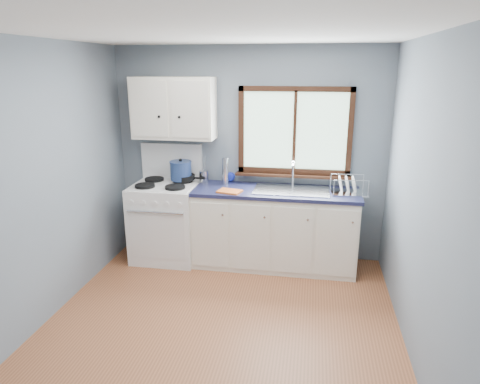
% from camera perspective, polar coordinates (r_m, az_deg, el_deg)
% --- Properties ---
extents(floor, '(3.20, 3.60, 0.02)m').
position_cam_1_polar(floor, '(3.96, -3.10, -18.65)').
color(floor, '#9B5935').
rests_on(floor, ground).
extents(ceiling, '(3.20, 3.60, 0.02)m').
position_cam_1_polar(ceiling, '(3.25, -3.82, 20.78)').
color(ceiling, white).
rests_on(ceiling, wall_back).
extents(wall_back, '(3.20, 0.02, 2.50)m').
position_cam_1_polar(wall_back, '(5.12, 1.19, 5.01)').
color(wall_back, slate).
rests_on(wall_back, ground).
extents(wall_front, '(3.20, 0.02, 2.50)m').
position_cam_1_polar(wall_front, '(1.84, -16.95, -17.69)').
color(wall_front, slate).
rests_on(wall_front, ground).
extents(wall_left, '(0.02, 3.60, 2.50)m').
position_cam_1_polar(wall_left, '(4.06, -26.11, 0.30)').
color(wall_left, slate).
rests_on(wall_left, ground).
extents(wall_right, '(0.02, 3.60, 2.50)m').
position_cam_1_polar(wall_right, '(3.42, 23.89, -2.23)').
color(wall_right, slate).
rests_on(wall_right, ground).
extents(gas_range, '(0.76, 0.69, 1.36)m').
position_cam_1_polar(gas_range, '(5.23, -9.79, -3.58)').
color(gas_range, white).
rests_on(gas_range, floor).
extents(base_cabinets, '(1.85, 0.60, 0.88)m').
position_cam_1_polar(base_cabinets, '(5.01, 4.61, -5.32)').
color(base_cabinets, white).
rests_on(base_cabinets, floor).
extents(countertop, '(1.89, 0.64, 0.04)m').
position_cam_1_polar(countertop, '(4.85, 4.74, 0.06)').
color(countertop, '#151835').
rests_on(countertop, base_cabinets).
extents(sink, '(0.84, 0.46, 0.44)m').
position_cam_1_polar(sink, '(4.85, 6.85, -0.50)').
color(sink, silver).
rests_on(sink, countertop).
extents(window, '(1.36, 0.10, 1.03)m').
position_cam_1_polar(window, '(4.99, 7.27, 7.22)').
color(window, '#9EC6A8').
rests_on(window, wall_back).
extents(upper_cabinets, '(0.95, 0.35, 0.70)m').
position_cam_1_polar(upper_cabinets, '(5.06, -8.84, 10.99)').
color(upper_cabinets, white).
rests_on(upper_cabinets, wall_back).
extents(skillet, '(0.42, 0.30, 0.05)m').
position_cam_1_polar(skillet, '(5.16, -7.52, 1.98)').
color(skillet, black).
rests_on(skillet, gas_range).
extents(stockpot, '(0.30, 0.30, 0.26)m').
position_cam_1_polar(stockpot, '(5.13, -7.90, 2.89)').
color(stockpot, navy).
rests_on(stockpot, gas_range).
extents(utensil_crock, '(0.14, 0.14, 0.36)m').
position_cam_1_polar(utensil_crock, '(5.15, -4.82, 2.11)').
color(utensil_crock, silver).
rests_on(utensil_crock, countertop).
extents(thermos, '(0.09, 0.09, 0.32)m').
position_cam_1_polar(thermos, '(5.03, -1.99, 2.80)').
color(thermos, silver).
rests_on(thermos, countertop).
extents(soap_bottle, '(0.12, 0.12, 0.28)m').
position_cam_1_polar(soap_bottle, '(5.14, -1.42, 2.89)').
color(soap_bottle, '#1F30C8').
rests_on(soap_bottle, countertop).
extents(dish_towel, '(0.29, 0.24, 0.02)m').
position_cam_1_polar(dish_towel, '(4.74, -1.39, 0.09)').
color(dish_towel, '#CD5F24').
rests_on(dish_towel, countertop).
extents(dish_rack, '(0.41, 0.32, 0.20)m').
position_cam_1_polar(dish_rack, '(4.83, 14.20, 0.43)').
color(dish_rack, silver).
rests_on(dish_rack, countertop).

